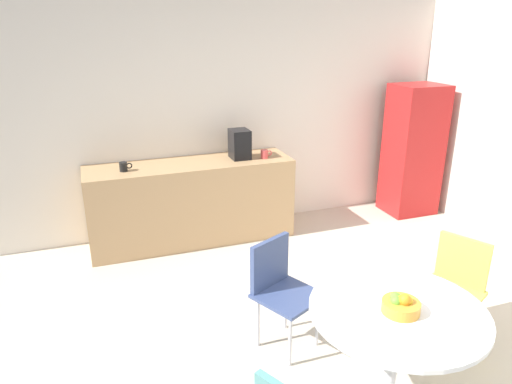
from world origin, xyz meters
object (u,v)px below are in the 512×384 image
object	(u,v)px
mug_white	(124,167)
mug_green	(265,154)
locker_cabinet	(413,150)
round_table	(395,329)
chair_yellow	(456,279)
fruit_bowl	(401,305)
coffee_maker	(240,144)
chair_navy	(279,281)

from	to	relation	value
mug_white	mug_green	xyz separation A→B (m)	(1.51, -0.04, 0.00)
mug_green	locker_cabinet	bearing A→B (deg)	-0.18
round_table	chair_yellow	size ratio (longest dim) A/B	1.27
round_table	fruit_bowl	bearing A→B (deg)	-106.62
round_table	mug_white	bearing A→B (deg)	115.45
mug_white	coffee_maker	xyz separation A→B (m)	(1.25, 0.06, 0.11)
locker_cabinet	coffee_maker	xyz separation A→B (m)	(-2.24, 0.10, 0.25)
chair_yellow	mug_white	world-z (taller)	mug_white
coffee_maker	fruit_bowl	bearing A→B (deg)	-88.85
chair_navy	coffee_maker	size ratio (longest dim) A/B	2.59
chair_navy	mug_green	bearing A→B (deg)	72.26
fruit_bowl	coffee_maker	distance (m)	2.88
mug_green	coffee_maker	world-z (taller)	coffee_maker
round_table	mug_white	world-z (taller)	mug_white
mug_green	round_table	bearing A→B (deg)	-94.01
chair_yellow	mug_green	size ratio (longest dim) A/B	6.43
round_table	locker_cabinet	bearing A→B (deg)	51.46
round_table	chair_navy	bearing A→B (deg)	115.79
fruit_bowl	round_table	bearing A→B (deg)	73.38
mug_white	round_table	bearing A→B (deg)	-64.55
fruit_bowl	mug_green	distance (m)	2.78
round_table	chair_yellow	xyz separation A→B (m)	(0.84, 0.43, -0.07)
fruit_bowl	mug_green	world-z (taller)	mug_green
locker_cabinet	round_table	distance (m)	3.50
mug_white	chair_yellow	bearing A→B (deg)	-47.32
chair_navy	fruit_bowl	bearing A→B (deg)	-65.57
round_table	chair_yellow	bearing A→B (deg)	26.83
round_table	mug_green	xyz separation A→B (m)	(0.19, 2.73, 0.36)
fruit_bowl	mug_green	bearing A→B (deg)	85.84
round_table	coffee_maker	xyz separation A→B (m)	(-0.07, 2.83, 0.47)
chair_navy	coffee_maker	world-z (taller)	coffee_maker
fruit_bowl	mug_green	xyz separation A→B (m)	(0.20, 2.77, 0.17)
locker_cabinet	fruit_bowl	distance (m)	3.52
mug_white	mug_green	size ratio (longest dim) A/B	1.00
locker_cabinet	mug_white	size ratio (longest dim) A/B	12.56
chair_navy	mug_green	distance (m)	2.02
chair_navy	mug_white	distance (m)	2.17
chair_yellow	mug_white	bearing A→B (deg)	132.68
locker_cabinet	mug_green	bearing A→B (deg)	179.82
locker_cabinet	chair_navy	world-z (taller)	locker_cabinet
locker_cabinet	fruit_bowl	size ratio (longest dim) A/B	7.27
coffee_maker	round_table	bearing A→B (deg)	-88.64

